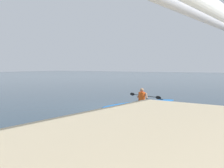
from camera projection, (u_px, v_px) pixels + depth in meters
The scene contains 3 objects.
ground_plane at pixel (121, 108), 13.89m from camera, with size 160.00×160.00×0.00m, color #283D4C.
kayak at pixel (141, 104), 14.46m from camera, with size 2.61×5.00×0.27m.
kayaker at pixel (142, 96), 14.46m from camera, with size 2.30×0.99×0.71m.
Camera 1 is at (-6.89, 11.94, 2.17)m, focal length 42.85 mm.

